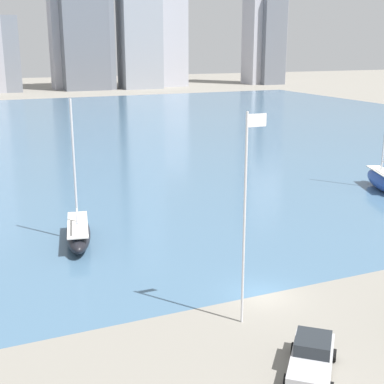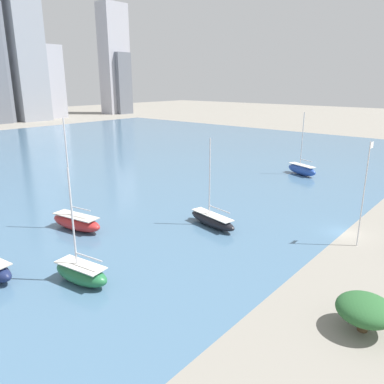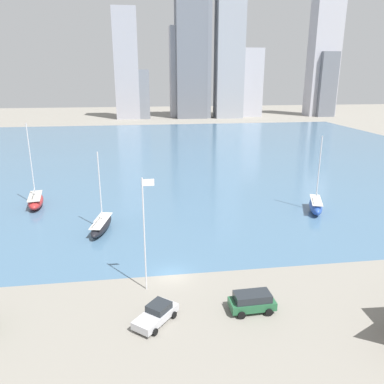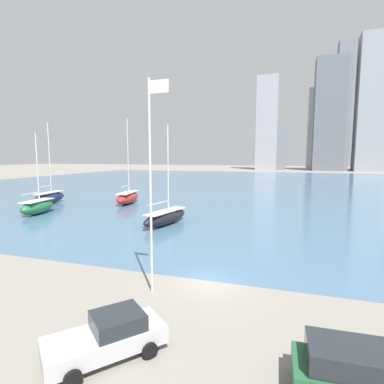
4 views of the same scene
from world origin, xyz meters
TOP-DOWN VIEW (x-y plane):
  - ground_plane at (0.00, 0.00)m, footprint 500.00×500.00m
  - harbor_water at (0.00, 70.00)m, footprint 180.00×140.00m
  - flag_pole at (-2.86, -2.54)m, footprint 1.24×0.14m
  - yard_shrub at (-18.79, -7.91)m, footprint 4.33×4.33m
  - distant_city_skyline at (41.97, 168.92)m, footprint 122.21×18.81m
  - sailboat_red at (-21.31, 26.92)m, footprint 3.76×8.31m
  - sailboat_green at (-28.69, 14.84)m, footprint 3.27×6.65m
  - sailboat_blue at (25.75, 17.46)m, footprint 4.53×7.64m
  - sailboat_black at (-9.00, 14.17)m, footprint 3.54×8.44m

SIDE VIEW (x-z plane):
  - ground_plane at x=0.00m, z-range 0.00..0.00m
  - harbor_water at x=0.00m, z-range 0.00..0.00m
  - sailboat_black at x=-9.00m, z-range -4.91..6.77m
  - sailboat_green at x=-28.69m, z-range -4.57..6.68m
  - sailboat_red at x=-21.31m, z-range -6.07..8.24m
  - sailboat_blue at x=25.75m, z-range -5.19..7.47m
  - yard_shrub at x=-18.79m, z-range 0.41..3.28m
  - flag_pole at x=-2.86m, z-range 0.49..12.81m
  - distant_city_skyline at x=41.97m, z-range -7.74..63.65m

